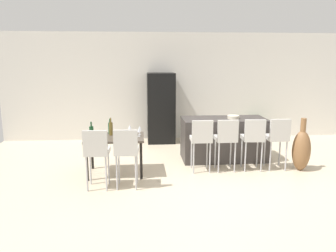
{
  "coord_description": "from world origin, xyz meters",
  "views": [
    {
      "loc": [
        -1.29,
        -6.16,
        2.18
      ],
      "look_at": [
        -0.73,
        0.42,
        0.85
      ],
      "focal_mm": 35.36,
      "sensor_mm": 36.0,
      "label": 1
    }
  ],
  "objects_px": {
    "wine_glass_right": "(139,130)",
    "fruit_bowl": "(233,117)",
    "bar_chair_far": "(278,136)",
    "dining_table": "(115,141)",
    "wine_glass_left": "(140,128)",
    "wine_glass_near": "(130,127)",
    "dining_chair_far": "(126,149)",
    "wine_bottle_middle": "(111,129)",
    "kitchen_island": "(224,139)",
    "bar_chair_left": "(201,137)",
    "bar_chair_right": "(253,136)",
    "refrigerator": "(161,108)",
    "bar_chair_middle": "(226,137)",
    "dining_chair_near": "(97,150)",
    "wine_bottle_inner": "(110,128)",
    "wine_bottle_far": "(91,132)",
    "floor_vase": "(301,150)",
    "potted_plant": "(261,126)"
  },
  "relations": [
    {
      "from": "refrigerator",
      "to": "floor_vase",
      "type": "bearing_deg",
      "value": -44.54
    },
    {
      "from": "bar_chair_far",
      "to": "refrigerator",
      "type": "relative_size",
      "value": 0.57
    },
    {
      "from": "bar_chair_middle",
      "to": "wine_glass_right",
      "type": "height_order",
      "value": "bar_chair_middle"
    },
    {
      "from": "wine_glass_right",
      "to": "refrigerator",
      "type": "xyz_separation_m",
      "value": [
        0.58,
        2.5,
        0.06
      ]
    },
    {
      "from": "dining_chair_far",
      "to": "refrigerator",
      "type": "xyz_separation_m",
      "value": [
        0.8,
        3.25,
        0.22
      ]
    },
    {
      "from": "potted_plant",
      "to": "dining_chair_near",
      "type": "bearing_deg",
      "value": -141.38
    },
    {
      "from": "bar_chair_far",
      "to": "wine_bottle_inner",
      "type": "xyz_separation_m",
      "value": [
        -3.31,
        0.29,
        0.16
      ]
    },
    {
      "from": "fruit_bowl",
      "to": "dining_table",
      "type": "bearing_deg",
      "value": -163.9
    },
    {
      "from": "dining_table",
      "to": "fruit_bowl",
      "type": "bearing_deg",
      "value": 16.1
    },
    {
      "from": "bar_chair_right",
      "to": "dining_table",
      "type": "relative_size",
      "value": 0.95
    },
    {
      "from": "kitchen_island",
      "to": "bar_chair_left",
      "type": "relative_size",
      "value": 1.74
    },
    {
      "from": "dining_chair_near",
      "to": "fruit_bowl",
      "type": "height_order",
      "value": "dining_chair_near"
    },
    {
      "from": "potted_plant",
      "to": "wine_glass_right",
      "type": "bearing_deg",
      "value": -143.33
    },
    {
      "from": "refrigerator",
      "to": "wine_bottle_far",
      "type": "bearing_deg",
      "value": -119.26
    },
    {
      "from": "dining_chair_near",
      "to": "wine_glass_left",
      "type": "xyz_separation_m",
      "value": [
        0.72,
        0.91,
        0.17
      ]
    },
    {
      "from": "bar_chair_left",
      "to": "fruit_bowl",
      "type": "bearing_deg",
      "value": 41.89
    },
    {
      "from": "wine_glass_left",
      "to": "wine_glass_near",
      "type": "height_order",
      "value": "same"
    },
    {
      "from": "dining_table",
      "to": "bar_chair_left",
      "type": "bearing_deg",
      "value": -0.95
    },
    {
      "from": "dining_chair_near",
      "to": "wine_glass_right",
      "type": "xyz_separation_m",
      "value": [
        0.71,
        0.75,
        0.17
      ]
    },
    {
      "from": "bar_chair_middle",
      "to": "wine_glass_right",
      "type": "xyz_separation_m",
      "value": [
        -1.7,
        0.01,
        0.17
      ]
    },
    {
      "from": "bar_chair_far",
      "to": "dining_table",
      "type": "relative_size",
      "value": 0.95
    },
    {
      "from": "bar_chair_middle",
      "to": "wine_glass_left",
      "type": "bearing_deg",
      "value": 174.23
    },
    {
      "from": "wine_glass_right",
      "to": "fruit_bowl",
      "type": "relative_size",
      "value": 0.68
    },
    {
      "from": "bar_chair_left",
      "to": "wine_bottle_middle",
      "type": "relative_size",
      "value": 3.06
    },
    {
      "from": "kitchen_island",
      "to": "bar_chair_far",
      "type": "relative_size",
      "value": 1.74
    },
    {
      "from": "kitchen_island",
      "to": "bar_chair_middle",
      "type": "height_order",
      "value": "bar_chair_middle"
    },
    {
      "from": "dining_chair_near",
      "to": "wine_bottle_middle",
      "type": "xyz_separation_m",
      "value": [
        0.17,
        0.89,
        0.17
      ]
    },
    {
      "from": "wine_glass_near",
      "to": "fruit_bowl",
      "type": "relative_size",
      "value": 0.68
    },
    {
      "from": "wine_bottle_far",
      "to": "potted_plant",
      "type": "distance_m",
      "value": 4.99
    },
    {
      "from": "kitchen_island",
      "to": "dining_chair_near",
      "type": "height_order",
      "value": "dining_chair_near"
    },
    {
      "from": "dining_chair_near",
      "to": "wine_glass_left",
      "type": "relative_size",
      "value": 6.03
    },
    {
      "from": "bar_chair_middle",
      "to": "refrigerator",
      "type": "relative_size",
      "value": 0.57
    },
    {
      "from": "bar_chair_left",
      "to": "bar_chair_middle",
      "type": "height_order",
      "value": "same"
    },
    {
      "from": "wine_glass_right",
      "to": "refrigerator",
      "type": "relative_size",
      "value": 0.09
    },
    {
      "from": "dining_chair_far",
      "to": "fruit_bowl",
      "type": "relative_size",
      "value": 4.08
    },
    {
      "from": "bar_chair_middle",
      "to": "wine_glass_near",
      "type": "bearing_deg",
      "value": 170.51
    },
    {
      "from": "bar_chair_right",
      "to": "refrigerator",
      "type": "height_order",
      "value": "refrigerator"
    },
    {
      "from": "bar_chair_left",
      "to": "wine_bottle_far",
      "type": "distance_m",
      "value": 2.09
    },
    {
      "from": "wine_bottle_inner",
      "to": "wine_bottle_middle",
      "type": "relative_size",
      "value": 0.88
    },
    {
      "from": "refrigerator",
      "to": "potted_plant",
      "type": "bearing_deg",
      "value": -0.21
    },
    {
      "from": "dining_table",
      "to": "bar_chair_far",
      "type": "bearing_deg",
      "value": -0.49
    },
    {
      "from": "dining_chair_near",
      "to": "wine_bottle_far",
      "type": "distance_m",
      "value": 0.69
    },
    {
      "from": "dining_chair_far",
      "to": "wine_bottle_middle",
      "type": "distance_m",
      "value": 0.96
    },
    {
      "from": "bar_chair_middle",
      "to": "floor_vase",
      "type": "distance_m",
      "value": 1.54
    },
    {
      "from": "bar_chair_far",
      "to": "wine_bottle_inner",
      "type": "height_order",
      "value": "bar_chair_far"
    },
    {
      "from": "bar_chair_middle",
      "to": "wine_bottle_far",
      "type": "bearing_deg",
      "value": -178.03
    },
    {
      "from": "wine_glass_left",
      "to": "potted_plant",
      "type": "distance_m",
      "value": 4.1
    },
    {
      "from": "wine_glass_left",
      "to": "floor_vase",
      "type": "relative_size",
      "value": 0.16
    },
    {
      "from": "bar_chair_right",
      "to": "bar_chair_left",
      "type": "bearing_deg",
      "value": -179.99
    },
    {
      "from": "wine_glass_left",
      "to": "refrigerator",
      "type": "xyz_separation_m",
      "value": [
        0.57,
        2.35,
        0.06
      ]
    }
  ]
}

